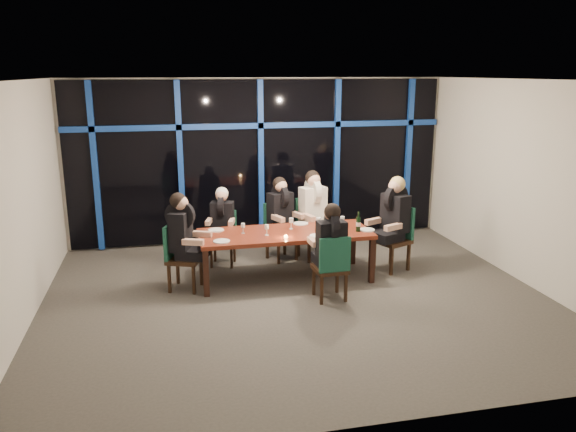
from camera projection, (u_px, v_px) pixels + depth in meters
The scene contains 29 objects.
room at pixel (298, 156), 7.41m from camera, with size 7.04×7.00×3.02m.
window_wall at pixel (261, 159), 10.31m from camera, with size 6.86×0.43×2.94m.
dining_table at pixel (285, 236), 8.50m from camera, with size 2.60×1.00×0.75m.
chair_far_left at pixel (223, 235), 9.25m from camera, with size 0.51×0.51×0.89m.
chair_far_mid at pixel (279, 228), 9.51m from camera, with size 0.58×0.58×0.96m.
chair_far_right at pixel (311, 224), 9.58m from camera, with size 0.58×0.58×1.03m.
chair_end_left at pixel (179, 253), 8.14m from camera, with size 0.59×0.59×0.98m.
chair_end_right at pixel (396, 234), 8.99m from camera, with size 0.63×0.63×1.04m.
chair_near_mid at pixel (332, 265), 7.71m from camera, with size 0.46×0.46×0.95m.
diner_far_left at pixel (222, 215), 9.08m from camera, with size 0.51×0.60×0.86m.
diner_far_mid at pixel (281, 207), 9.35m from camera, with size 0.59×0.66×0.94m.
diner_far_right at pixel (314, 202), 9.40m from camera, with size 0.59×0.69×1.00m.
diner_end_left at pixel (183, 227), 8.03m from camera, with size 0.67×0.60×0.96m.
diner_end_right at pixel (394, 210), 8.84m from camera, with size 0.71×0.65×1.01m.
diner_near_mid at pixel (331, 237), 7.69m from camera, with size 0.48×0.60×0.92m.
plate_far_left at pixel (216, 230), 8.56m from camera, with size 0.24×0.24×0.01m, color white.
plate_far_mid at pixel (301, 223), 8.93m from camera, with size 0.24×0.24×0.01m, color white.
plate_far_right at pixel (331, 223), 8.97m from camera, with size 0.24×0.24×0.01m, color white.
plate_end_left at pixel (222, 241), 8.00m from camera, with size 0.24×0.24×0.01m, color white.
plate_end_right at pixel (367, 230), 8.58m from camera, with size 0.24×0.24×0.01m, color white.
plate_near_mid at pixel (318, 236), 8.26m from camera, with size 0.24×0.24×0.01m, color white.
wine_bottle at pixel (358, 224), 8.49m from camera, with size 0.07×0.07×0.31m.
water_pitcher at pixel (338, 228), 8.36m from camera, with size 0.12×0.10×0.19m.
tea_light at pixel (286, 237), 8.19m from camera, with size 0.06×0.06×0.03m, color #FFA74C.
wine_glass_a at pixel (267, 228), 8.29m from camera, with size 0.06×0.06×0.16m.
wine_glass_b at pixel (291, 221), 8.62m from camera, with size 0.07×0.07×0.17m.
wine_glass_c at pixel (319, 221), 8.57m from camera, with size 0.07×0.07×0.19m.
wine_glass_d at pixel (243, 226), 8.39m from camera, with size 0.06×0.06×0.16m.
wine_glass_e at pixel (342, 219), 8.72m from camera, with size 0.07×0.07×0.17m.
Camera 1 is at (-1.73, -7.17, 3.11)m, focal length 35.00 mm.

